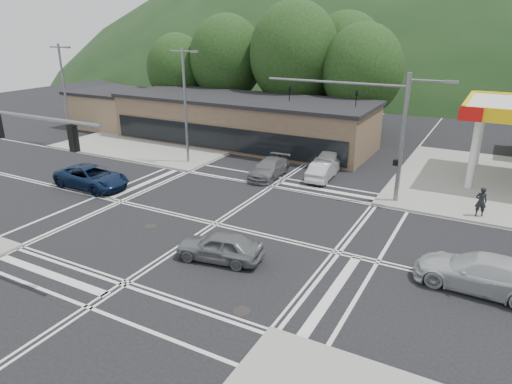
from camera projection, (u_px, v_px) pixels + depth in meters
The scene contains 20 objects.
ground at pixel (215, 224), 25.74m from camera, with size 120.00×120.00×0.00m, color black.
sidewalk_nw at pixel (171, 138), 44.79m from camera, with size 16.00×16.00×0.15m, color gray.
commercial_row at pixel (243, 122), 42.64m from camera, with size 24.00×8.00×4.00m, color brown.
commercial_nw at pixel (116, 110), 49.86m from camera, with size 8.00×7.00×3.60m, color #846B4F.
hill_north at pixel (441, 75), 99.98m from camera, with size 252.00×126.00×140.00m, color black.
tree_n_a at pixel (227, 58), 49.32m from camera, with size 8.00×8.00×11.75m.
tree_n_b at pixel (295, 54), 45.52m from camera, with size 9.00×9.00×12.98m.
tree_n_c at pixel (362, 71), 42.84m from camera, with size 7.60×7.60×10.87m.
tree_n_d at pixel (177, 69), 51.62m from camera, with size 6.80×6.80×9.76m.
tree_n_e at pixel (345, 59), 47.26m from camera, with size 8.40×8.40×11.98m.
streetlight_nw at pixel (186, 101), 35.19m from camera, with size 2.50×0.25×9.00m.
streetlight_w at pixel (65, 89), 41.22m from camera, with size 2.50×0.25×9.00m.
signal_mast_ne at pixel (383, 121), 27.64m from camera, with size 11.65×0.30×8.00m.
car_blue_west at pixel (92, 177), 31.20m from camera, with size 2.51×5.45×1.51m, color #0D1C3A.
car_grey_center at pixel (220, 246), 21.59m from camera, with size 1.67×4.15×1.41m, color slate.
car_silver_east at pixel (481, 273), 19.16m from camera, with size 2.19×5.39×1.56m, color silver.
car_queue_a at pixel (323, 170), 32.94m from camera, with size 1.41×4.05×1.34m, color #B7BABF.
car_queue_b at pixel (335, 156), 36.05m from camera, with size 1.87×4.64×1.58m, color #B5B4B0.
car_northbound at pixel (269, 168), 33.46m from camera, with size 1.85×4.55×1.32m, color slate.
pedestrian at pixel (481, 202), 26.16m from camera, with size 0.64×0.42×1.75m, color black.
Camera 1 is at (13.23, -19.59, 10.61)m, focal length 32.00 mm.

